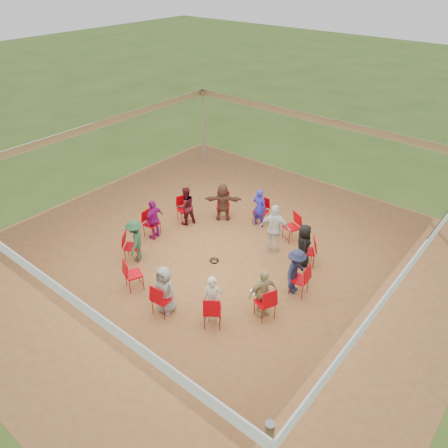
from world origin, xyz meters
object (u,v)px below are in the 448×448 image
Objects in this scene: chair_0 at (265,302)px; chair_4 at (261,212)px; person_seated_3 at (259,208)px; person_seated_6 at (154,219)px; person_seated_0 at (263,293)px; chair_5 at (223,206)px; person_seated_9 at (213,300)px; chair_6 at (185,210)px; standing_person at (275,229)px; person_seated_2 at (303,245)px; chair_8 at (132,247)px; cable_coil at (214,261)px; chair_3 at (291,228)px; laptop at (259,290)px; person_seated_1 at (296,272)px; chair_11 at (212,310)px; chair_7 at (152,224)px; chair_2 at (307,252)px; person_seated_8 at (165,290)px; chair_1 at (299,279)px; person_seated_7 at (135,241)px; person_seated_5 at (186,206)px; person_seated_4 at (223,202)px; chair_10 at (162,299)px; chair_9 at (134,274)px.

chair_0 is 1.00× the size of chair_4.
person_seated_3 is at bearing 60.82° from chair_0.
person_seated_0 is at bearing 75.00° from person_seated_6.
person_seated_9 is (2.89, -3.88, 0.21)m from chair_5.
chair_6 is 0.69× the size of person_seated_6.
standing_person is (-1.36, 2.41, 0.34)m from chair_0.
chair_6 is 0.69× the size of person_seated_2.
chair_8 is 2.75× the size of cable_coil.
chair_3 is 3.32m from laptop.
chair_5 is 4.20m from person_seated_1.
person_seated_2 is 1.00× the size of person_seated_9.
laptop is at bearing 27.44° from chair_11.
chair_6 is 2.44m from cable_coil.
chair_7 is at bearing 105.38° from person_seated_0.
chair_0 is 2.60m from cable_coil.
chair_7 is 4.53m from laptop.
chair_11 is at bearing 135.00° from chair_2.
person_seated_6 is (-3.83, 1.72, 0.21)m from chair_11.
person_seated_6 is 3.34m from person_seated_8.
cable_coil is at bearing 86.92° from chair_5.
chair_1 is 1.25m from laptop.
person_seated_0 reaches higher than chair_1.
person_seated_6 is 1.22m from person_seated_7.
person_seated_5 is at bearing 90.00° from laptop.
chair_11 is at bearing 150.00° from chair_1.
person_seated_5 reaches higher than chair_8.
chair_4 is at bearing 120.82° from person_seated_7.
chair_5 is 1.00× the size of chair_7.
chair_8 is at bearing 136.42° from person_seated_9.
person_seated_4 reaches higher than cable_coil.
chair_4 is at bearing 93.88° from cable_coil.
chair_1 is 1.28m from person_seated_2.
chair_6 is at bearing 90.00° from chair_0.
chair_8 is 3.51m from chair_11.
person_seated_1 is (4.81, 0.56, 0.21)m from chair_7.
chair_3 and chair_10 have the same top height.
person_seated_0 is at bearing 120.00° from person_seated_3.
chair_6 is (-0.80, -1.01, 0.00)m from chair_5.
person_seated_8 reaches higher than chair_0.
person_seated_7 is (-3.37, 0.58, 0.21)m from chair_11.
chair_6 and chair_7 have the same top height.
chair_11 is at bearing 177.44° from laptop.
chair_0 is 1.00× the size of chair_7.
laptop reaches higher than cable_coil.
chair_5 and chair_7 have the same top height.
person_seated_5 is 3.03× the size of laptop.
person_seated_1 is 4.72m from person_seated_6.
standing_person is 2.55m from laptop.
chair_9 is 4.17m from standing_person.
chair_1 is 1.00× the size of chair_4.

